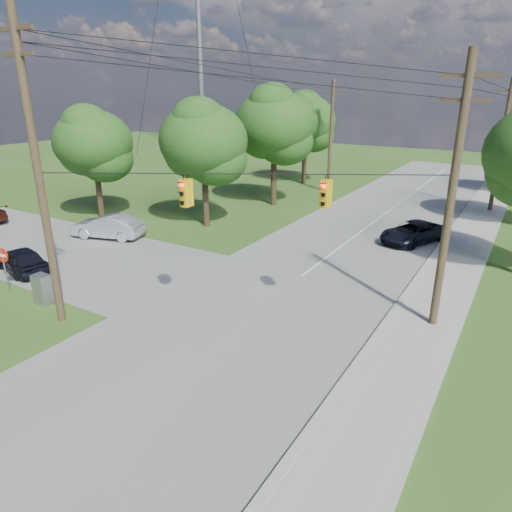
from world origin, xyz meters
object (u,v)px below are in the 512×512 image
Objects in this scene: car_cross_silver at (108,226)px; car_main_north at (413,232)px; pole_ne at (452,195)px; car_cross_dark at (21,260)px; do_not_enter_sign at (3,259)px; pole_sw at (38,172)px; pole_north_e at (501,146)px; control_cabinet at (43,289)px; pole_north_w at (331,137)px.

car_cross_silver is 0.99× the size of car_main_north.
pole_ne is at bearing -50.22° from car_main_north.
car_cross_dark is 6.56m from car_cross_silver.
car_cross_silver is 8.65m from do_not_enter_sign.
pole_sw reaches higher than car_cross_silver.
do_not_enter_sign is at bearing 172.85° from pole_sw.
pole_north_e is 12.62m from car_main_north.
pole_north_e is at bearing 45.43° from do_not_enter_sign.
car_cross_silver reaches higher than car_main_north.
do_not_enter_sign reaches higher than car_cross_silver.
car_main_north is (-3.40, -11.31, -4.45)m from pole_north_e.
control_cabinet is at bearing -12.33° from do_not_enter_sign.
pole_north_e is at bearing 90.00° from pole_ne.
car_cross_dark is at bearing -165.27° from pole_ne.
pole_north_e reaches higher than car_cross_silver.
pole_sw is 6.67m from do_not_enter_sign.
pole_ne is 4.83× the size of do_not_enter_sign.
pole_sw is 8.61× the size of control_cabinet.
do_not_enter_sign is (1.60, -1.78, 0.88)m from car_cross_dark.
pole_north_w is at bearing 90.77° from pole_sw.
pole_north_w reaches higher than do_not_enter_sign.
pole_sw is 29.62m from pole_north_w.
car_cross_silver is at bearing 93.09° from do_not_enter_sign.
pole_north_w is at bearing 86.69° from control_cabinet.
pole_sw reaches higher than do_not_enter_sign.
control_cabinet is at bearing 14.85° from car_cross_silver.
car_cross_dark is at bearing -126.11° from pole_north_e.
car_cross_silver is (-6.66, -20.70, -4.33)m from pole_north_w.
pole_north_w is at bearing 154.99° from car_main_north.
pole_north_w reaches higher than car_main_north.
pole_north_e and pole_north_w have the same top height.
pole_ne is at bearing -90.00° from pole_north_e.
control_cabinet is (4.37, -1.78, -0.02)m from car_cross_dark.
pole_north_w is (-13.90, 22.00, -0.34)m from pole_ne.
control_cabinet is (5.08, -8.30, -0.10)m from car_cross_silver.
control_cabinet is 0.64× the size of do_not_enter_sign.
car_cross_silver is 2.15× the size of do_not_enter_sign.
pole_ne is at bearing 8.60° from do_not_enter_sign.
do_not_enter_sign is at bearing -1.12° from car_cross_silver.
car_cross_dark is (-19.86, -27.22, -4.41)m from pole_north_e.
control_cabinet reaches higher than car_main_north.
pole_north_e reaches higher than car_main_north.
pole_sw reaches higher than pole_north_e.
pole_north_w is 29.54m from do_not_enter_sign.
do_not_enter_sign is (-4.76, 0.60, -4.63)m from pole_sw.
pole_ne reaches higher than pole_north_e.
pole_sw is 1.14× the size of pole_ne.
car_cross_dark is at bearing -10.45° from car_cross_silver.
pole_north_w is 29.38m from control_cabinet.
car_main_north is 23.12m from do_not_enter_sign.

